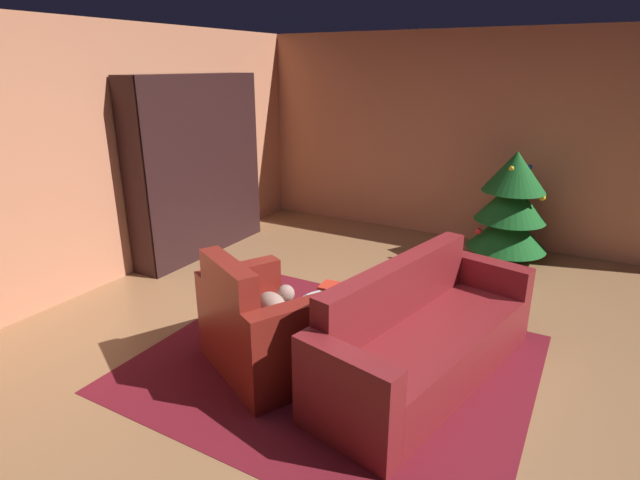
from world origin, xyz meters
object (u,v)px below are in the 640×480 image
object	(u,v)px
couch_red	(422,340)
decorated_tree	(511,206)
armchair_red	(261,330)
coffee_table	(336,312)
bottle_on_table	(343,303)
book_stack_on_table	(336,294)
bookshelf_unit	(206,169)

from	to	relation	value
couch_red	decorated_tree	bearing A→B (deg)	87.68
armchair_red	couch_red	world-z (taller)	armchair_red
coffee_table	bottle_on_table	xyz separation A→B (m)	(0.11, -0.12, 0.15)
armchair_red	book_stack_on_table	bearing A→B (deg)	48.48
bookshelf_unit	coffee_table	xyz separation A→B (m)	(2.48, -1.43, -0.59)
book_stack_on_table	decorated_tree	bearing A→B (deg)	74.35
book_stack_on_table	bottle_on_table	xyz separation A→B (m)	(0.13, -0.15, 0.02)
bookshelf_unit	book_stack_on_table	size ratio (longest dim) A/B	8.48
bookshelf_unit	armchair_red	size ratio (longest dim) A/B	1.78
couch_red	bookshelf_unit	bearing A→B (deg)	156.79
coffee_table	book_stack_on_table	size ratio (longest dim) A/B	2.52
coffee_table	book_stack_on_table	xyz separation A→B (m)	(-0.02, 0.03, 0.13)
couch_red	decorated_tree	size ratio (longest dim) A/B	1.68
armchair_red	decorated_tree	distance (m)	3.40
couch_red	book_stack_on_table	size ratio (longest dim) A/B	8.76
coffee_table	decorated_tree	world-z (taller)	decorated_tree
armchair_red	book_stack_on_table	distance (m)	0.61
decorated_tree	book_stack_on_table	bearing A→B (deg)	-105.65
couch_red	book_stack_on_table	xyz separation A→B (m)	(-0.66, -0.07, 0.24)
couch_red	book_stack_on_table	distance (m)	0.71
armchair_red	bottle_on_table	bearing A→B (deg)	28.83
bookshelf_unit	book_stack_on_table	world-z (taller)	bookshelf_unit
coffee_table	book_stack_on_table	distance (m)	0.13
bookshelf_unit	coffee_table	distance (m)	2.92
armchair_red	bottle_on_table	xyz separation A→B (m)	(0.52, 0.28, 0.22)
bottle_on_table	bookshelf_unit	bearing A→B (deg)	149.02
bottle_on_table	couch_red	bearing A→B (deg)	22.43
bookshelf_unit	bottle_on_table	distance (m)	3.05
couch_red	coffee_table	xyz separation A→B (m)	(-0.64, -0.10, 0.10)
armchair_red	book_stack_on_table	xyz separation A→B (m)	(0.38, 0.43, 0.20)
coffee_table	bookshelf_unit	bearing A→B (deg)	149.97
bookshelf_unit	book_stack_on_table	bearing A→B (deg)	-29.78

